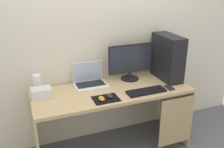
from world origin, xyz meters
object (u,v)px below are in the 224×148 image
Objects in this scene: keyboard at (146,91)px; cell_phone at (169,88)px; projector at (41,93)px; monitor at (131,62)px; speaker at (37,83)px; pc_tower at (168,57)px; laptop at (90,80)px; mouse_left at (110,96)px; mouse_right at (102,99)px.

cell_phone is at bearing 0.53° from keyboard.
projector is 0.48× the size of keyboard.
monitor is 0.53m from cell_phone.
speaker is at bearing 157.48° from keyboard.
speaker is 0.45× the size of keyboard.
pc_tower reaches higher than cell_phone.
speaker reaches higher than keyboard.
monitor is 0.44m from keyboard.
laptop reaches higher than mouse_left.
mouse_right is at bearing -27.74° from projector.
monitor is 0.66m from mouse_right.
mouse_left reaches higher than keyboard.
mouse_left is (0.66, -0.42, -0.07)m from speaker.
laptop is at bearing 139.75° from keyboard.
keyboard is at bearing -2.83° from mouse_left.
mouse_right is (0.56, -0.44, -0.07)m from speaker.
mouse_left is at bearing -163.22° from pc_tower.
laptop is (-0.49, 0.03, -0.17)m from monitor.
speaker is (-1.47, 0.17, -0.17)m from pc_tower.
cell_phone is (0.78, -0.41, -0.05)m from laptop.
laptop is 2.72× the size of cell_phone.
laptop is 3.69× the size of mouse_right.
mouse_left is 0.10m from mouse_right.
monitor is 0.58m from mouse_left.
laptop is at bearing -2.31° from speaker.
projector is at bearing -165.95° from laptop.
cell_phone is at bearing -1.44° from mouse_left.
keyboard is at bearing -147.06° from pc_tower.
mouse_left reaches higher than cell_phone.
monitor is at bearing 127.21° from cell_phone.
pc_tower is at bearing -9.51° from laptop.
monitor is at bearing 5.94° from projector.
speaker is 1.96× the size of mouse_left.
pc_tower is 0.98m from mouse_right.
monitor is 1.05m from projector.
pc_tower is 0.88m from mouse_left.
laptop is 0.84× the size of keyboard.
monitor is (-0.42, 0.12, -0.04)m from pc_tower.
monitor is 2.88× the size of speaker.
speaker is (-0.57, 0.02, 0.04)m from laptop.
cell_phone is (0.29, 0.00, -0.01)m from keyboard.
mouse_left is (-0.40, -0.37, -0.20)m from monitor.
speaker is 0.72m from mouse_right.
mouse_right is at bearing -163.43° from pc_tower.
mouse_left is at bearing 14.74° from mouse_right.
projector is at bearing 179.45° from pc_tower.
mouse_left is at bearing -137.34° from monitor.
pc_tower reaches higher than monitor.
speaker is 0.17m from projector.
mouse_right is (-0.01, -0.42, -0.03)m from laptop.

